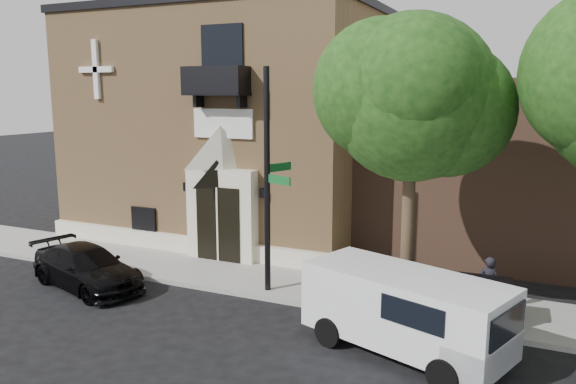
% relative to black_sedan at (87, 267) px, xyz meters
% --- Properties ---
extents(ground, '(120.00, 120.00, 0.00)m').
position_rel_black_sedan_xyz_m(ground, '(3.48, 1.21, -0.64)').
color(ground, black).
rests_on(ground, ground).
extents(sidewalk, '(42.00, 3.00, 0.15)m').
position_rel_black_sedan_xyz_m(sidewalk, '(4.48, 2.71, -0.56)').
color(sidewalk, gray).
rests_on(sidewalk, ground).
extents(church, '(12.20, 11.01, 9.30)m').
position_rel_black_sedan_xyz_m(church, '(0.50, 9.17, 4.00)').
color(church, tan).
rests_on(church, ground).
extents(street_tree_left, '(4.97, 4.38, 7.77)m').
position_rel_black_sedan_xyz_m(street_tree_left, '(9.51, 1.56, 5.23)').
color(street_tree_left, '#38281C').
rests_on(street_tree_left, sidewalk).
extents(black_sedan, '(4.71, 2.93, 1.27)m').
position_rel_black_sedan_xyz_m(black_sedan, '(0.00, 0.00, 0.00)').
color(black_sedan, black).
rests_on(black_sedan, ground).
extents(cargo_van, '(5.04, 3.32, 1.92)m').
position_rel_black_sedan_xyz_m(cargo_van, '(10.11, -0.47, 0.44)').
color(cargo_van, white).
rests_on(cargo_van, ground).
extents(street_sign, '(0.98, 1.26, 6.52)m').
position_rel_black_sedan_xyz_m(street_sign, '(5.39, 1.77, 2.80)').
color(street_sign, black).
rests_on(street_sign, sidewalk).
extents(fire_hydrant, '(0.47, 0.37, 0.82)m').
position_rel_black_sedan_xyz_m(fire_hydrant, '(10.42, 1.56, -0.08)').
color(fire_hydrant, '#AB2B19').
rests_on(fire_hydrant, sidewalk).
extents(dumpster, '(1.78, 1.06, 1.13)m').
position_rel_black_sedan_xyz_m(dumpster, '(11.25, 1.83, 0.09)').
color(dumpster, '#103C1F').
rests_on(dumpster, sidewalk).
extents(planter, '(0.70, 0.64, 0.66)m').
position_rel_black_sedan_xyz_m(planter, '(2.66, 3.92, -0.15)').
color(planter, '#446230').
rests_on(planter, sidewalk).
extents(pedestrian_near, '(0.65, 0.52, 1.54)m').
position_rel_black_sedan_xyz_m(pedestrian_near, '(11.48, 2.63, 0.28)').
color(pedestrian_near, black).
rests_on(pedestrian_near, sidewalk).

